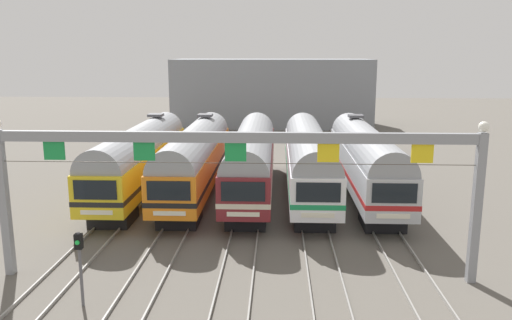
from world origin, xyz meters
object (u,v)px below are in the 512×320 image
object	(u,v)px
commuter_train_white	(308,158)
commuter_train_yellow	(140,156)
yard_signal_mast	(80,255)
commuter_train_orange	(196,157)
commuter_train_stainless	(365,158)
commuter_train_maroon	(252,157)
catenary_gantry	(236,162)

from	to	relation	value
commuter_train_white	commuter_train_yellow	bearing A→B (deg)	179.98
commuter_train_white	yard_signal_mast	xyz separation A→B (m)	(-9.66, -16.36, -0.59)
yard_signal_mast	commuter_train_white	bearing A→B (deg)	59.45
commuter_train_orange	commuter_train_stainless	size ratio (longest dim) A/B	1.00
commuter_train_maroon	commuter_train_yellow	bearing A→B (deg)	179.97
commuter_train_maroon	commuter_train_white	xyz separation A→B (m)	(3.86, 0.00, 0.00)
catenary_gantry	commuter_train_stainless	bearing A→B (deg)	60.22
commuter_train_maroon	commuter_train_stainless	world-z (taller)	commuter_train_stainless
commuter_train_maroon	yard_signal_mast	distance (m)	17.36
commuter_train_white	commuter_train_maroon	bearing A→B (deg)	180.00
commuter_train_orange	yard_signal_mast	size ratio (longest dim) A/B	6.00
commuter_train_stainless	catenary_gantry	bearing A→B (deg)	-119.78
commuter_train_stainless	yard_signal_mast	distance (m)	21.23
commuter_train_maroon	commuter_train_stainless	xyz separation A→B (m)	(7.72, 0.00, 0.00)
commuter_train_maroon	yard_signal_mast	size ratio (longest dim) A/B	6.00
commuter_train_yellow	catenary_gantry	bearing A→B (deg)	-60.22
commuter_train_maroon	catenary_gantry	bearing A→B (deg)	-90.00
commuter_train_orange	commuter_train_white	distance (m)	7.72
commuter_train_yellow	commuter_train_white	distance (m)	11.59
commuter_train_orange	commuter_train_maroon	distance (m)	3.86
commuter_train_yellow	catenary_gantry	xyz separation A→B (m)	(7.72, -13.50, 2.53)
commuter_train_yellow	catenary_gantry	world-z (taller)	catenary_gantry
commuter_train_white	yard_signal_mast	world-z (taller)	commuter_train_white
commuter_train_yellow	yard_signal_mast	xyz separation A→B (m)	(1.93, -16.36, -0.59)
commuter_train_orange	catenary_gantry	world-z (taller)	catenary_gantry
commuter_train_white	commuter_train_stainless	size ratio (longest dim) A/B	1.00
commuter_train_yellow	yard_signal_mast	distance (m)	16.48
commuter_train_stainless	yard_signal_mast	size ratio (longest dim) A/B	6.00
commuter_train_white	commuter_train_stainless	bearing A→B (deg)	0.06
commuter_train_white	catenary_gantry	world-z (taller)	catenary_gantry
commuter_train_yellow	commuter_train_maroon	bearing A→B (deg)	-0.03
commuter_train_stainless	catenary_gantry	xyz separation A→B (m)	(-7.72, -13.50, 2.53)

